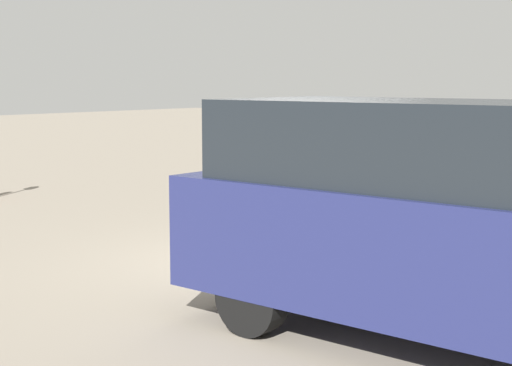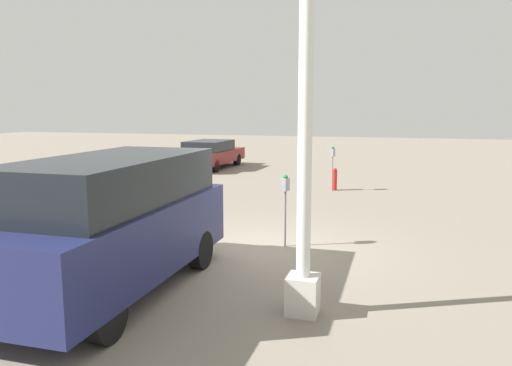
# 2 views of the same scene
# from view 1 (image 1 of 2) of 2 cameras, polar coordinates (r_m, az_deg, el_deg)

# --- Properties ---
(ground_plane) EXTENTS (80.00, 80.00, 0.00)m
(ground_plane) POSITION_cam_1_polar(r_m,az_deg,el_deg) (9.82, 2.57, -6.04)
(ground_plane) COLOR gray
(parking_meter_near) EXTENTS (0.22, 0.15, 1.51)m
(parking_meter_near) POSITION_cam_1_polar(r_m,az_deg,el_deg) (10.32, 2.06, 0.90)
(parking_meter_near) COLOR gray
(parking_meter_near) RESTS_ON ground
(parked_van) EXTENTS (4.84, 1.97, 2.12)m
(parked_van) POSITION_cam_1_polar(r_m,az_deg,el_deg) (6.91, 13.66, -2.32)
(parked_van) COLOR navy
(parked_van) RESTS_ON ground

